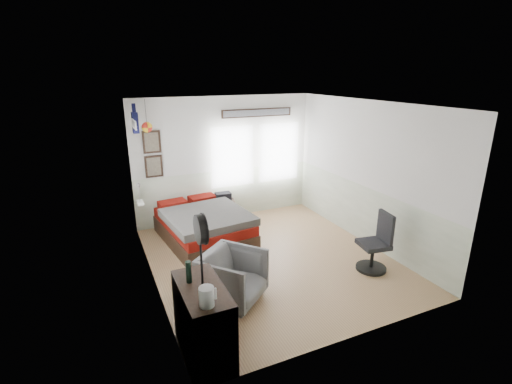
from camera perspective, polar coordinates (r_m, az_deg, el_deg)
ground_plane at (r=6.71m, az=2.22°, el=-10.29°), size 4.00×4.50×0.01m
room_shell at (r=6.24m, az=0.99°, el=3.51°), size 4.02×4.52×2.71m
wall_decor at (r=7.47m, az=-12.19°, el=9.36°), size 3.55×1.32×1.44m
bed at (r=7.32m, az=-8.07°, el=-5.19°), size 1.62×2.15×0.64m
dresser at (r=4.54m, az=-8.10°, el=-19.10°), size 0.48×1.00×0.90m
armchair at (r=5.46m, az=-3.60°, el=-12.92°), size 1.14×1.15×0.75m
nightstand at (r=8.17m, az=-5.01°, el=-3.06°), size 0.57×0.50×0.49m
task_chair at (r=6.52m, az=17.99°, el=-8.04°), size 0.51×0.51×1.00m
kettle at (r=3.94m, az=-7.59°, el=-15.67°), size 0.18×0.16×0.21m
bottle at (r=4.33m, az=-10.33°, el=-12.01°), size 0.07×0.07×0.26m
stand_fan at (r=4.03m, az=-8.48°, el=-5.88°), size 0.09×0.35×0.85m
black_bag at (r=8.05m, az=-5.08°, el=-0.78°), size 0.35×0.24×0.19m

